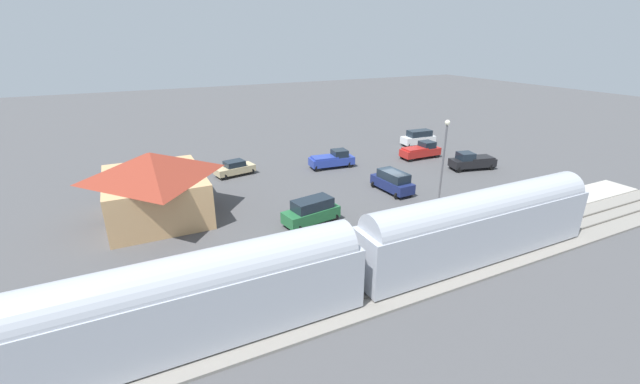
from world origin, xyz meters
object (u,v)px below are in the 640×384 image
Objects in this scene: pedestrian_on_platform at (489,208)px; light_pole_near_platform at (443,159)px; suv_navy at (393,181)px; pedestrian_waiting_far at (445,225)px; pickup_red at (421,150)px; passenger_train at (185,300)px; suv_white at (418,138)px; pickup_black at (472,161)px; sedan_tan at (235,168)px; station_building at (154,184)px; suv_green at (312,211)px; pickup_blue at (333,159)px.

light_pole_near_platform is at bearing 51.76° from pedestrian_on_platform.
suv_navy is (9.52, 3.19, -0.13)m from pedestrian_on_platform.
pedestrian_waiting_far is 23.04m from pickup_red.
passenger_train is at bearing 99.30° from pedestrian_waiting_far.
pickup_black is at bearing 172.11° from suv_white.
suv_navy is (10.43, -2.53, -0.13)m from pedestrian_waiting_far.
pickup_red is at bearing -99.26° from sedan_tan.
station_building is 2.07× the size of suv_green.
pedestrian_on_platform is 0.20× the size of light_pole_near_platform.
station_building reaches higher than sedan_tan.
pickup_black is (11.48, -9.81, -0.25)m from pedestrian_on_platform.
suv_white is at bearing -76.57° from pickup_blue.
light_pole_near_platform is (-20.82, 14.76, 4.24)m from suv_white.
passenger_train reaches higher than suv_green.
station_building is at bearing 61.53° from pedestrian_on_platform.
pickup_blue is (1.54, 12.32, 0.00)m from pickup_red.
light_pole_near_platform is at bearing 124.11° from pickup_black.
pedestrian_on_platform is 0.31× the size of pickup_blue.
pedestrian_waiting_far is 0.20× the size of light_pole_near_platform.
passenger_train reaches higher than pedestrian_waiting_far.
suv_green reaches higher than pedestrian_on_platform.
pedestrian_waiting_far is at bearing -126.72° from station_building.
suv_white is 1.01× the size of suv_navy.
pedestrian_on_platform is (4.20, -25.75, -1.58)m from passenger_train.
station_building reaches higher than pickup_blue.
station_building is at bearing 86.23° from pickup_black.
light_pole_near_platform reaches higher than pickup_blue.
pedestrian_on_platform is (-13.80, -25.45, -1.78)m from station_building.
passenger_train is at bearing 126.58° from suv_white.
pickup_red is 6.75m from suv_white.
pickup_blue is 16.77m from suv_white.
pedestrian_on_platform is 5.88m from light_pole_near_platform.
pickup_blue is at bearing 13.95° from pedestrian_on_platform.
station_building is at bearing 63.17° from light_pole_near_platform.
suv_green is (-7.42, -11.60, -1.91)m from station_building.
suv_navy is at bearing 18.54° from pedestrian_on_platform.
station_building is 1.92× the size of pickup_blue.
suv_white is at bearing -35.23° from pedestrian_waiting_far.
light_pole_near_platform is (-8.88, 13.11, 4.36)m from pickup_black.
pickup_red is at bearing -51.55° from suv_navy.
suv_white is (24.33, -17.18, -0.13)m from pedestrian_waiting_far.
station_building is at bearing 57.39° from suv_green.
suv_navy is (-8.46, 10.66, 0.12)m from pickup_red.
suv_green is at bearing -48.35° from passenger_train.
pickup_red is 1.05× the size of suv_green.
sedan_tan is 23.69m from light_pole_near_platform.
suv_white is 0.58× the size of light_pole_near_platform.
pickup_black is (-11.94, 1.65, -0.12)m from suv_white.
suv_navy is at bearing -13.63° from pedestrian_waiting_far.
pickup_black reaches higher than pedestrian_waiting_far.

